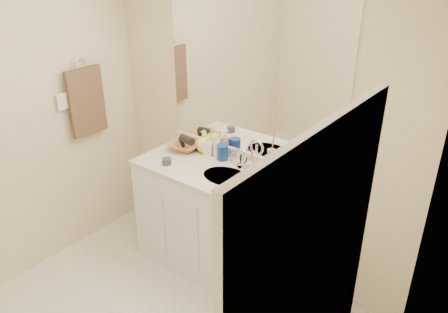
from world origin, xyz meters
TOP-DOWN VIEW (x-y plane):
  - wall_back at (0.00, 1.30)m, footprint 2.60×0.02m
  - wall_right at (1.30, 0.00)m, footprint 0.02×2.60m
  - vanity_cabinet at (0.00, 1.02)m, footprint 1.50×0.55m
  - countertop at (0.00, 1.02)m, footprint 1.52×0.57m
  - backsplash at (0.00, 1.29)m, footprint 1.52×0.03m
  - sink_basin at (0.00, 1.00)m, footprint 0.37×0.37m
  - faucet at (0.00, 1.18)m, footprint 0.02×0.02m
  - mirror at (0.00, 1.29)m, footprint 1.48×0.01m
  - blue_mug at (-0.19, 1.21)m, footprint 0.10×0.10m
  - tan_cup at (0.11, 1.15)m, footprint 0.08×0.08m
  - toothbrush at (0.12, 1.15)m, footprint 0.02×0.04m
  - mouthwash_bottle at (0.34, 1.02)m, footprint 0.08×0.08m
  - clear_pump_bottle at (0.62, 1.19)m, footprint 0.07×0.07m
  - soap_dish at (0.34, 0.93)m, footprint 0.13×0.12m
  - green_soap at (0.34, 0.93)m, footprint 0.07×0.05m
  - orange_comb at (0.14, 0.80)m, footprint 0.11×0.04m
  - dark_jar at (-0.48, 0.88)m, footprint 0.09×0.09m
  - soap_bottle_white at (-0.27, 1.23)m, footprint 0.07×0.07m
  - soap_bottle_cream at (-0.34, 1.21)m, footprint 0.09×0.09m
  - soap_bottle_yellow at (-0.40, 1.23)m, footprint 0.17×0.17m
  - wicker_basket at (-0.55, 1.17)m, footprint 0.31×0.31m
  - hair_dryer at (-0.53, 1.17)m, footprint 0.14×0.09m
  - towel_ring at (-1.27, 0.77)m, footprint 0.01×0.11m
  - hand_towel at (-1.25, 0.77)m, footprint 0.04×0.32m
  - switch_plate at (-1.27, 0.57)m, footprint 0.01×0.08m

SIDE VIEW (x-z plane):
  - vanity_cabinet at x=0.00m, z-range 0.00..0.85m
  - countertop at x=0.00m, z-range 0.85..0.88m
  - sink_basin at x=0.00m, z-range 0.86..0.88m
  - orange_comb at x=0.14m, z-range 0.88..0.88m
  - soap_dish at x=0.34m, z-range 0.88..0.89m
  - green_soap at x=0.34m, z-range 0.89..0.92m
  - dark_jar at x=-0.48m, z-range 0.88..0.93m
  - wicker_basket at x=-0.55m, z-range 0.88..0.94m
  - backsplash at x=0.00m, z-range 0.88..0.96m
  - tan_cup at x=0.11m, z-range 0.88..0.97m
  - faucet at x=0.00m, z-range 0.88..0.99m
  - blue_mug at x=-0.19m, z-range 0.88..1.00m
  - mouthwash_bottle at x=0.34m, z-range 0.88..1.04m
  - soap_bottle_cream at x=-0.34m, z-range 0.88..1.04m
  - clear_pump_bottle at x=0.62m, z-range 0.88..1.05m
  - soap_bottle_white at x=-0.27m, z-range 0.88..1.06m
  - hair_dryer at x=-0.53m, z-range 0.94..1.00m
  - soap_bottle_yellow at x=-0.40m, z-range 0.88..1.06m
  - toothbrush at x=0.12m, z-range 0.93..1.13m
  - wall_back at x=0.00m, z-range 0.00..2.40m
  - wall_right at x=1.30m, z-range 0.00..2.40m
  - hand_towel at x=-1.25m, z-range 0.98..1.52m
  - switch_plate at x=-1.27m, z-range 1.24..1.36m
  - towel_ring at x=-1.27m, z-range 1.49..1.61m
  - mirror at x=0.00m, z-range 0.96..2.16m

